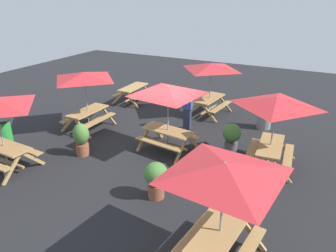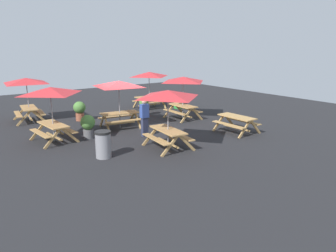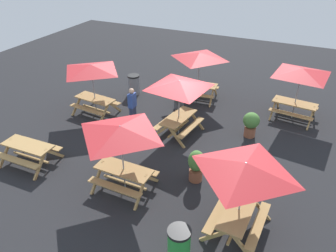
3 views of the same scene
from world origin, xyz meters
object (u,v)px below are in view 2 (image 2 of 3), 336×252
Objects in this scene: picnic_table_0 at (50,95)px; potted_plant_1 at (88,125)px; picnic_table_2 at (168,98)px; trash_bin_gray at (103,144)px; picnic_table_1 at (119,87)px; potted_plant_0 at (80,110)px; potted_plant_2 at (144,105)px; picnic_table_5 at (183,83)px; picnic_table_4 at (149,77)px; person_standing at (144,117)px; trash_bin_green at (178,100)px; picnic_table_3 at (26,84)px; picnic_table_6 at (237,121)px.

picnic_table_0 is 1.99m from potted_plant_1.
picnic_table_2 is 2.97m from trash_bin_gray.
picnic_table_1 is 3.15m from potted_plant_0.
picnic_table_2 reaches higher than potted_plant_2.
picnic_table_5 reaches higher than potted_plant_2.
picnic_table_1 is 4.00m from picnic_table_2.
person_standing is at bearing -121.84° from picnic_table_4.
picnic_table_2 is 2.38× the size of trash_bin_green.
picnic_table_2 and picnic_table_4 have the same top height.
picnic_table_4 is 7.39m from potted_plant_1.
picnic_table_2 is 3.98m from potted_plant_1.
picnic_table_0 is at bearing 4.77° from picnic_table_3.
picnic_table_1 is at bearing -87.14° from person_standing.
picnic_table_6 is 1.86× the size of trash_bin_gray.
potted_plant_1 is at bearing 20.60° from picnic_table_3.
picnic_table_6 is at bearing 59.38° from picnic_table_0.
picnic_table_4 is 6.65m from person_standing.
potted_plant_2 is at bearing -127.68° from picnic_table_4.
trash_bin_gray is at bearing 11.61° from picnic_table_3.
picnic_table_1 is at bearing -136.02° from picnic_table_6.
picnic_table_3 is at bearing -101.09° from trash_bin_green.
trash_bin_green is 0.59× the size of person_standing.
picnic_table_3 reaches higher than potted_plant_1.
picnic_table_3 is 7.69m from trash_bin_gray.
person_standing is at bearing 119.22° from trash_bin_gray.
trash_bin_gray is (3.08, 0.82, -1.49)m from picnic_table_0.
picnic_table_4 is at bearing 112.88° from picnic_table_0.
potted_plant_0 is 3.55m from potted_plant_2.
picnic_table_5 is at bearing 3.90° from picnic_table_1.
picnic_table_2 is 1.28× the size of picnic_table_6.
trash_bin_green is (-2.32, 5.39, -1.49)m from picnic_table_1.
picnic_table_1 is 2.86× the size of trash_bin_gray.
picnic_table_3 is at bearing -174.70° from trash_bin_gray.
picnic_table_3 is 1.54× the size of picnic_table_6.
picnic_table_6 is at bearing 15.57° from potted_plant_2.
trash_bin_green is 0.94× the size of potted_plant_1.
trash_bin_gray is (-0.44, -6.49, -0.07)m from picnic_table_6.
potted_plant_1 is at bearing -141.38° from picnic_table_4.
picnic_table_4 is 5.16m from potted_plant_0.
picnic_table_3 is 1.20× the size of picnic_table_4.
person_standing is at bearing 35.79° from picnic_table_3.
picnic_table_0 and picnic_table_5 have the same top height.
picnic_table_5 is (4.27, 6.94, 0.00)m from picnic_table_3.
picnic_table_0 reaches higher than person_standing.
potted_plant_0 is (-6.64, -0.99, -1.39)m from picnic_table_2.
potted_plant_2 is (1.76, -1.51, -1.38)m from picnic_table_4.
picnic_table_3 is 2.49× the size of potted_plant_2.
picnic_table_5 is 5.71m from potted_plant_0.
picnic_table_0 is 0.83× the size of picnic_table_3.
potted_plant_0 is 0.99× the size of potted_plant_1.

